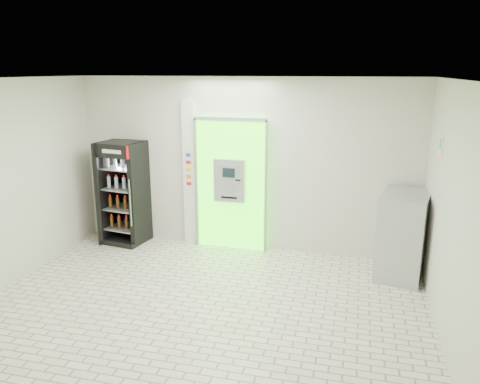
% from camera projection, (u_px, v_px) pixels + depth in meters
% --- Properties ---
extents(ground, '(6.00, 6.00, 0.00)m').
position_uv_depth(ground, '(198.00, 313.00, 6.17)').
color(ground, beige).
rests_on(ground, ground).
extents(room_shell, '(6.00, 6.00, 6.00)m').
position_uv_depth(room_shell, '(194.00, 177.00, 5.70)').
color(room_shell, beige).
rests_on(room_shell, ground).
extents(atm_assembly, '(1.30, 0.24, 2.33)m').
position_uv_depth(atm_assembly, '(231.00, 184.00, 8.18)').
color(atm_assembly, '#3FFA15').
rests_on(atm_assembly, ground).
extents(pillar, '(0.22, 0.11, 2.60)m').
position_uv_depth(pillar, '(190.00, 174.00, 8.37)').
color(pillar, silver).
rests_on(pillar, ground).
extents(beverage_cooler, '(0.79, 0.74, 1.87)m').
position_uv_depth(beverage_cooler, '(124.00, 195.00, 8.51)').
color(beverage_cooler, black).
rests_on(beverage_cooler, ground).
extents(steel_cabinet, '(0.85, 1.10, 1.31)m').
position_uv_depth(steel_cabinet, '(403.00, 235.00, 7.15)').
color(steel_cabinet, '#A3A6AB').
rests_on(steel_cabinet, ground).
extents(exit_sign, '(0.02, 0.22, 0.26)m').
position_uv_depth(exit_sign, '(441.00, 146.00, 6.23)').
color(exit_sign, white).
rests_on(exit_sign, room_shell).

